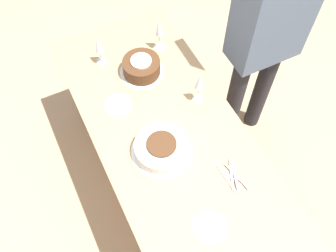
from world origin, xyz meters
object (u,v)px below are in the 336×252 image
(cake_center_white, at_px, (162,148))
(wine_glass_far, at_px, (159,29))
(wine_glass_extra, at_px, (199,83))
(wine_glass_near, at_px, (99,45))
(person_cutting, at_px, (269,27))
(cake_front_chocolate, at_px, (142,67))

(cake_center_white, distance_m, wine_glass_far, 0.72)
(cake_center_white, height_order, wine_glass_extra, wine_glass_extra)
(wine_glass_near, xyz_separation_m, wine_glass_far, (-0.05, -0.35, 0.01))
(wine_glass_near, height_order, wine_glass_extra, wine_glass_extra)
(wine_glass_near, xyz_separation_m, person_cutting, (-0.38, -0.85, 0.11))
(wine_glass_far, bearing_deg, cake_front_chocolate, 126.30)
(wine_glass_near, distance_m, person_cutting, 0.94)
(cake_front_chocolate, bearing_deg, person_cutting, -107.16)
(cake_center_white, distance_m, wine_glass_near, 0.70)
(wine_glass_near, bearing_deg, wine_glass_far, -97.89)
(wine_glass_far, bearing_deg, wine_glass_near, 82.11)
(cake_front_chocolate, bearing_deg, wine_glass_extra, -147.59)
(wine_glass_far, relative_size, person_cutting, 0.14)
(cake_front_chocolate, relative_size, person_cutting, 0.15)
(cake_center_white, xyz_separation_m, wine_glass_near, (0.69, 0.06, 0.10))
(wine_glass_far, bearing_deg, person_cutting, -123.95)
(wine_glass_near, bearing_deg, cake_center_white, -175.42)
(cake_front_chocolate, bearing_deg, wine_glass_far, -53.70)
(cake_center_white, height_order, person_cutting, person_cutting)
(wine_glass_extra, distance_m, person_cutting, 0.50)
(wine_glass_far, height_order, wine_glass_extra, wine_glass_far)
(wine_glass_far, relative_size, wine_glass_extra, 1.12)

